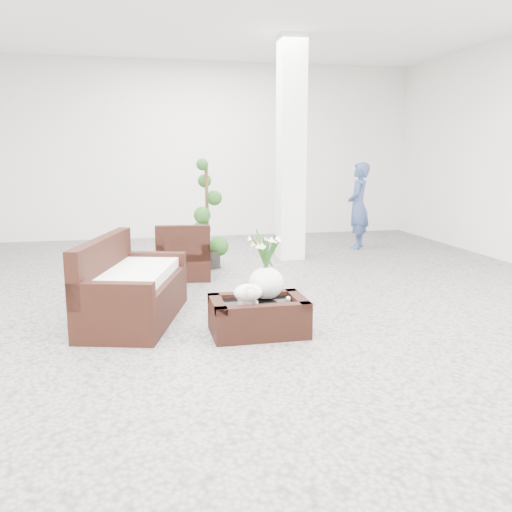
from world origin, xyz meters
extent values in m
plane|color=gray|center=(0.00, 0.00, 0.00)|extent=(11.00, 11.00, 0.00)
cube|color=white|center=(1.20, 2.80, 1.75)|extent=(0.40, 0.40, 3.50)
cube|color=#32160E|center=(-0.13, -0.82, 0.16)|extent=(0.90, 0.60, 0.31)
ellipsoid|color=white|center=(-0.25, -0.92, 0.42)|extent=(0.28, 0.23, 0.21)
cylinder|color=white|center=(0.17, -0.80, 0.33)|extent=(0.04, 0.04, 0.03)
cube|color=#32160E|center=(-0.62, 1.74, 0.38)|extent=(0.79, 0.77, 0.77)
cube|color=#32160E|center=(-1.29, -0.14, 0.43)|extent=(1.18, 1.77, 0.86)
imported|color=navy|center=(2.66, 3.45, 0.77)|extent=(0.60, 0.67, 1.54)
camera|label=1|loc=(-1.22, -5.73, 1.71)|focal=38.25mm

